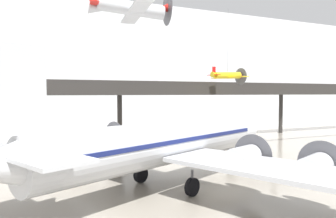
{
  "coord_description": "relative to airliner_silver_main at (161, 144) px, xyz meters",
  "views": [
    {
      "loc": [
        -13.18,
        -19.85,
        7.27
      ],
      "look_at": [
        0.49,
        10.06,
        5.65
      ],
      "focal_mm": 35.0,
      "sensor_mm": 36.0,
      "label": 1
    }
  ],
  "objects": [
    {
      "name": "suspended_plane_silver_racer",
      "position": [
        -1.86,
        1.3,
        10.08
      ],
      "size": [
        6.26,
        7.62,
        6.9
      ],
      "rotation": [
        0.0,
        0.0,
        6.13
      ],
      "color": "silver"
    },
    {
      "name": "mezzanine_walkway",
      "position": [
        3.57,
        22.33,
        3.9
      ],
      "size": [
        110.0,
        3.2,
        8.96
      ],
      "color": "#2D2B28",
      "rests_on": "ground"
    },
    {
      "name": "airliner_silver_main",
      "position": [
        0.0,
        0.0,
        0.0
      ],
      "size": [
        25.73,
        30.22,
        9.72
      ],
      "rotation": [
        0.0,
        0.0,
        0.41
      ],
      "color": "silver",
      "rests_on": "ground"
    },
    {
      "name": "ground_plane",
      "position": [
        3.57,
        -2.37,
        -3.44
      ],
      "size": [
        260.0,
        260.0,
        0.0
      ],
      "primitive_type": "plane",
      "color": "gray"
    },
    {
      "name": "suspended_plane_yellow_lowwing",
      "position": [
        17.52,
        16.72,
        6.31
      ],
      "size": [
        5.66,
        6.93,
        10.68
      ],
      "rotation": [
        0.0,
        0.0,
        0.12
      ],
      "color": "yellow"
    },
    {
      "name": "hangar_back_wall",
      "position": [
        3.57,
        33.14,
        7.99
      ],
      "size": [
        140.0,
        3.0,
        22.86
      ],
      "color": "silver",
      "rests_on": "ground"
    },
    {
      "name": "info_sign_pedestal",
      "position": [
        9.13,
        -1.93,
        -2.98
      ],
      "size": [
        0.43,
        0.69,
        1.24
      ],
      "rotation": [
        0.0,
        0.0,
        0.53
      ],
      "color": "#4C4C51",
      "rests_on": "ground"
    }
  ]
}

